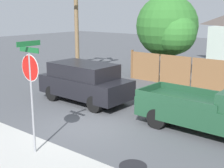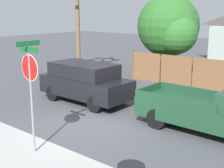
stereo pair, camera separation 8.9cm
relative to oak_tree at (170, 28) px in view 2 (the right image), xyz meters
name	(u,v)px [view 2 (the right image)]	position (x,y,z in m)	size (l,w,h in m)	color
ground_plane	(89,125)	(2.06, -9.73, -3.26)	(80.00, 80.00, 0.00)	#4C4F54
sidewalk_strip	(6,158)	(2.06, -13.33, -3.25)	(36.00, 3.20, 0.01)	#B2B2AD
oak_tree	(170,28)	(0.00, 0.00, 0.00)	(4.19, 4.00, 5.35)	brown
palm_tree	(77,3)	(-5.43, -2.89, 1.54)	(2.75, 2.96, 5.58)	brown
red_suv	(85,81)	(-0.25, -7.54, -2.24)	(4.58, 2.03, 1.89)	black
orange_pickup	(213,111)	(6.06, -7.55, -2.41)	(5.07, 1.94, 1.71)	#1E472D
stop_sign	(30,78)	(2.36, -12.51, -0.88)	(0.90, 0.81, 3.48)	gray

